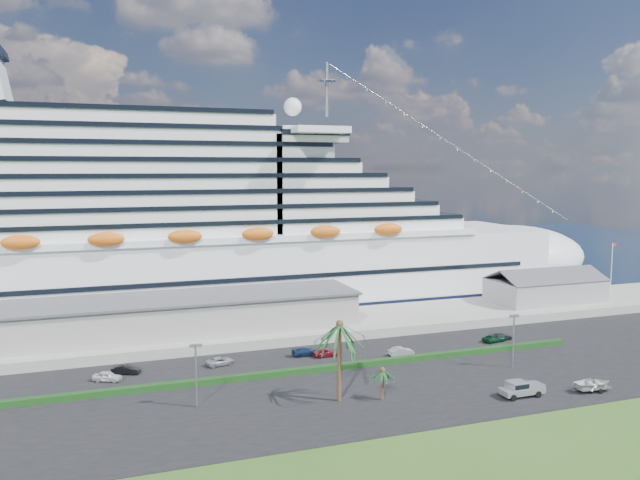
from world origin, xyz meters
name	(u,v)px	position (x,y,z in m)	size (l,w,h in m)	color
ground	(422,403)	(0.00, 0.00, 0.00)	(420.00, 420.00, 0.00)	#2B4F1A
asphalt_lot	(385,376)	(0.00, 11.00, 0.06)	(140.00, 38.00, 0.12)	black
wharf	(320,325)	(0.00, 40.00, 0.90)	(240.00, 20.00, 1.80)	gray
water	(229,263)	(0.00, 130.00, 0.01)	(420.00, 160.00, 0.02)	black
cruise_ship	(187,234)	(-21.53, 64.00, 16.69)	(191.00, 38.00, 54.00)	silver
terminal_building	(187,313)	(-25.00, 40.00, 5.01)	(61.00, 15.00, 6.30)	gray
port_shed	(545,289)	(52.00, 40.00, 4.40)	(24.00, 12.31, 7.37)	gray
flagpole	(612,267)	(70.04, 40.00, 8.27)	(1.08, 0.16, 12.00)	silver
hedge	(323,368)	(-8.00, 16.00, 0.57)	(88.00, 1.10, 0.90)	black
lamp_post_left	(196,368)	(-28.00, 8.00, 5.34)	(1.60, 0.35, 8.27)	gray
lamp_post_right	(514,334)	(20.00, 8.00, 5.34)	(1.60, 0.35, 8.27)	gray
palm_tall	(340,333)	(-10.00, 4.00, 9.20)	(8.82, 8.82, 11.13)	#47301E
palm_short	(383,374)	(-4.50, 2.50, 3.67)	(3.53, 3.53, 4.56)	#47301E
parked_car_0	(107,376)	(-38.68, 22.19, 0.82)	(1.66, 4.13, 1.41)	silver
parked_car_1	(126,370)	(-36.03, 24.54, 0.81)	(1.46, 4.18, 1.38)	black
parked_car_2	(220,361)	(-22.06, 24.14, 0.74)	(2.04, 4.43, 1.23)	#989BA1
parked_car_3	(306,351)	(-7.90, 24.48, 0.81)	(1.94, 4.78, 1.39)	#142548
parked_car_4	(325,353)	(-5.19, 22.79, 0.81)	(1.63, 4.05, 1.38)	maroon
parked_car_5	(401,351)	(6.68, 19.30, 0.82)	(1.48, 4.24, 1.40)	#999BA0
parked_car_6	(494,338)	(25.98, 21.24, 0.75)	(2.09, 4.54, 1.26)	#0E3B20
parked_car_7	(501,337)	(27.65, 21.69, 0.76)	(1.81, 4.44, 1.29)	black
pickup_truck	(521,388)	(13.52, -2.62, 1.30)	(6.10, 2.44, 2.15)	black
boat_trailer	(593,384)	(23.99, -4.38, 1.28)	(6.13, 4.11, 1.75)	gray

